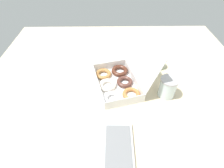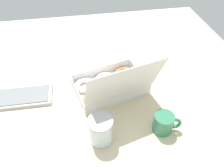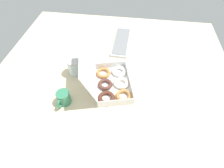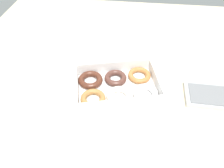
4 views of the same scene
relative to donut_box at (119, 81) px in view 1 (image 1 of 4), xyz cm
name	(u,v)px [view 1 (image 1 of 4)]	position (x,y,z in cm)	size (l,w,h in cm)	color
ground_plane	(119,92)	(5.70, -0.05, -4.57)	(180.00, 180.00, 2.00)	beige
donut_box	(119,81)	(0.00, 0.00, 0.00)	(42.36, 39.86, 28.59)	white
keyboard	(119,166)	(51.30, -2.45, -2.51)	(42.09, 14.94, 2.20)	#B9BBC0
coffee_mug	(157,62)	(-18.13, 27.78, 1.08)	(12.12, 8.52, 9.06)	#327A58
glass_jar	(168,87)	(9.21, 27.90, 2.72)	(10.28, 10.28, 12.49)	silver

